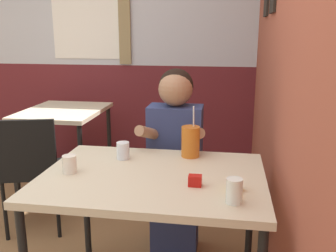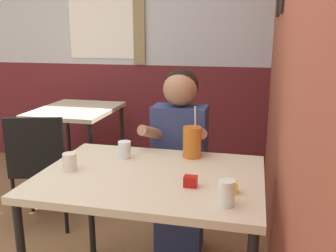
# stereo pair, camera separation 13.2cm
# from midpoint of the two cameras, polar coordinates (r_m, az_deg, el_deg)

# --- Properties ---
(brick_wall_right) EXTENTS (0.08, 4.38, 2.70)m
(brick_wall_right) POSITION_cam_midpoint_polar(r_m,az_deg,el_deg) (2.62, 14.63, 11.80)
(brick_wall_right) COLOR #9E4C38
(brick_wall_right) RESTS_ON ground_plane
(back_wall) EXTENTS (5.56, 0.09, 2.70)m
(back_wall) POSITION_cam_midpoint_polar(r_m,az_deg,el_deg) (3.98, -6.97, 12.92)
(back_wall) COLOR silver
(back_wall) RESTS_ON ground_plane
(main_table) EXTENTS (1.09, 0.80, 0.76)m
(main_table) POSITION_cam_midpoint_polar(r_m,az_deg,el_deg) (1.88, -4.36, -9.25)
(main_table) COLOR beige
(main_table) RESTS_ON ground_plane
(background_table) EXTENTS (0.68, 0.82, 0.76)m
(background_table) POSITION_cam_midpoint_polar(r_m,az_deg,el_deg) (3.53, -16.65, 0.99)
(background_table) COLOR beige
(background_table) RESTS_ON ground_plane
(chair_near_window) EXTENTS (0.49, 0.49, 0.87)m
(chair_near_window) POSITION_cam_midpoint_polar(r_m,az_deg,el_deg) (2.87, -21.35, -5.60)
(chair_near_window) COLOR black
(chair_near_window) RESTS_ON ground_plane
(person_seated) EXTENTS (0.42, 0.41, 1.22)m
(person_seated) POSITION_cam_midpoint_polar(r_m,az_deg,el_deg) (2.42, -0.47, -4.78)
(person_seated) COLOR navy
(person_seated) RESTS_ON ground_plane
(cocktail_pitcher) EXTENTS (0.10, 0.10, 0.29)m
(cocktail_pitcher) POSITION_cam_midpoint_polar(r_m,az_deg,el_deg) (2.08, 1.64, -2.40)
(cocktail_pitcher) COLOR #C6661E
(cocktail_pitcher) RESTS_ON main_table
(glass_near_pitcher) EXTENTS (0.07, 0.07, 0.09)m
(glass_near_pitcher) POSITION_cam_midpoint_polar(r_m,az_deg,el_deg) (2.07, -8.68, -3.75)
(glass_near_pitcher) COLOR silver
(glass_near_pitcher) RESTS_ON main_table
(glass_center) EXTENTS (0.07, 0.07, 0.10)m
(glass_center) POSITION_cam_midpoint_polar(r_m,az_deg,el_deg) (1.55, 7.64, -9.74)
(glass_center) COLOR silver
(glass_center) RESTS_ON main_table
(glass_far_side) EXTENTS (0.07, 0.07, 0.09)m
(glass_far_side) POSITION_cam_midpoint_polar(r_m,az_deg,el_deg) (1.93, -16.69, -5.63)
(glass_far_side) COLOR silver
(glass_far_side) RESTS_ON main_table
(condiment_ketchup) EXTENTS (0.06, 0.04, 0.05)m
(condiment_ketchup) POSITION_cam_midpoint_polar(r_m,az_deg,el_deg) (1.71, 1.92, -8.35)
(condiment_ketchup) COLOR #B7140F
(condiment_ketchup) RESTS_ON main_table
(condiment_mustard) EXTENTS (0.06, 0.04, 0.05)m
(condiment_mustard) POSITION_cam_midpoint_polar(r_m,az_deg,el_deg) (1.68, 8.00, -8.93)
(condiment_mustard) COLOR yellow
(condiment_mustard) RESTS_ON main_table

